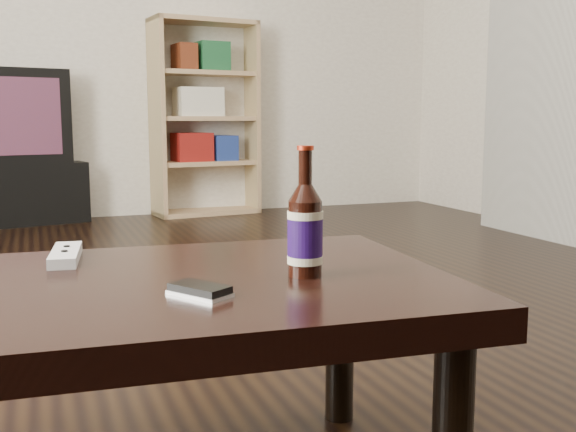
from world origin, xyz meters
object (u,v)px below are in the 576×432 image
object	(u,v)px
tv_stand	(3,193)
beer_bottle	(305,231)
remote	(66,255)
phone	(200,290)
coffee_table	(129,314)
bookshelf	(202,115)

from	to	relation	value
tv_stand	beer_bottle	bearing A→B (deg)	-92.42
tv_stand	remote	bearing A→B (deg)	-97.97
tv_stand	phone	size ratio (longest dim) A/B	8.99
beer_bottle	remote	xyz separation A→B (m)	(-0.36, 0.27, -0.07)
coffee_table	beer_bottle	distance (m)	0.31
bookshelf	coffee_table	distance (m)	3.62
coffee_table	beer_bottle	world-z (taller)	beer_bottle
bookshelf	phone	world-z (taller)	bookshelf
bookshelf	remote	size ratio (longest dim) A/B	7.28
tv_stand	bookshelf	world-z (taller)	bookshelf
bookshelf	beer_bottle	bearing A→B (deg)	-108.05
coffee_table	beer_bottle	size ratio (longest dim) A/B	5.07
remote	beer_bottle	bearing A→B (deg)	-29.22
tv_stand	bookshelf	distance (m)	1.37
tv_stand	remote	size ratio (longest dim) A/B	5.29
phone	tv_stand	bearing A→B (deg)	63.48
coffee_table	bookshelf	bearing A→B (deg)	74.48
bookshelf	remote	distance (m)	3.44
tv_stand	coffee_table	xyz separation A→B (m)	(0.31, -3.46, 0.15)
bookshelf	beer_bottle	size ratio (longest dim) A/B	6.07
coffee_table	tv_stand	bearing A→B (deg)	95.14
phone	remote	size ratio (longest dim) A/B	0.59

